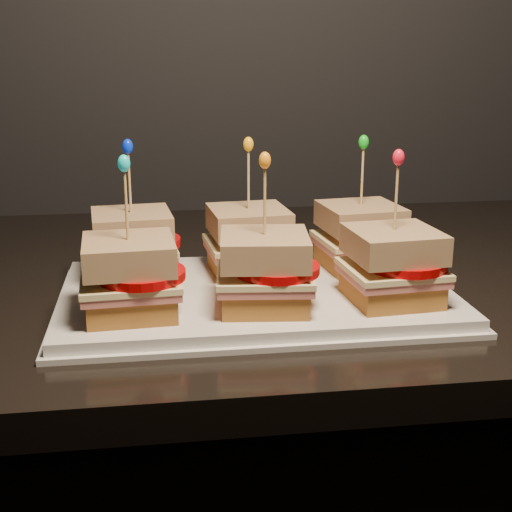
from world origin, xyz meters
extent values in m
cube|color=black|center=(-0.60, 1.65, 0.88)|extent=(2.29, 0.72, 0.04)
cube|color=white|center=(-0.38, 1.51, 0.91)|extent=(0.43, 0.26, 0.02)
cube|color=white|center=(-0.38, 1.51, 0.91)|extent=(0.44, 0.28, 0.01)
cube|color=brown|center=(-0.51, 1.57, 0.93)|extent=(0.09, 0.09, 0.02)
cube|color=#B5605A|center=(-0.51, 1.57, 0.95)|extent=(0.10, 0.10, 0.01)
cube|color=beige|center=(-0.51, 1.57, 0.96)|extent=(0.11, 0.10, 0.01)
cylinder|color=#B00608|center=(-0.50, 1.57, 0.96)|extent=(0.09, 0.09, 0.01)
cube|color=brown|center=(-0.51, 1.57, 0.98)|extent=(0.10, 0.10, 0.03)
cylinder|color=tan|center=(-0.51, 1.57, 1.03)|extent=(0.00, 0.00, 0.09)
ellipsoid|color=#0626E1|center=(-0.51, 1.57, 1.07)|extent=(0.01, 0.01, 0.02)
cube|color=brown|center=(-0.38, 1.57, 0.93)|extent=(0.09, 0.09, 0.02)
cube|color=#B5605A|center=(-0.38, 1.57, 0.95)|extent=(0.10, 0.10, 0.01)
cube|color=beige|center=(-0.38, 1.57, 0.96)|extent=(0.10, 0.10, 0.01)
cylinder|color=#B00608|center=(-0.36, 1.57, 0.96)|extent=(0.09, 0.09, 0.01)
cube|color=brown|center=(-0.38, 1.57, 0.98)|extent=(0.10, 0.10, 0.03)
cylinder|color=tan|center=(-0.38, 1.57, 1.03)|extent=(0.00, 0.00, 0.09)
ellipsoid|color=orange|center=(-0.38, 1.57, 1.07)|extent=(0.01, 0.01, 0.02)
cube|color=brown|center=(-0.24, 1.57, 0.93)|extent=(0.10, 0.10, 0.02)
cube|color=#B5605A|center=(-0.24, 1.57, 0.95)|extent=(0.10, 0.10, 0.01)
cube|color=beige|center=(-0.24, 1.57, 0.96)|extent=(0.11, 0.10, 0.01)
cylinder|color=#B00608|center=(-0.23, 1.57, 0.96)|extent=(0.09, 0.09, 0.01)
cube|color=brown|center=(-0.24, 1.57, 0.98)|extent=(0.10, 0.10, 0.03)
cylinder|color=tan|center=(-0.24, 1.57, 1.03)|extent=(0.00, 0.00, 0.09)
ellipsoid|color=#12B01A|center=(-0.24, 1.57, 1.07)|extent=(0.01, 0.01, 0.02)
cube|color=brown|center=(-0.51, 1.45, 0.93)|extent=(0.09, 0.09, 0.02)
cube|color=#B5605A|center=(-0.51, 1.45, 0.95)|extent=(0.10, 0.10, 0.01)
cube|color=beige|center=(-0.51, 1.45, 0.96)|extent=(0.10, 0.10, 0.01)
cylinder|color=#B00608|center=(-0.50, 1.44, 0.96)|extent=(0.09, 0.09, 0.01)
cube|color=brown|center=(-0.51, 1.45, 0.98)|extent=(0.09, 0.09, 0.03)
cylinder|color=tan|center=(-0.51, 1.45, 1.03)|extent=(0.00, 0.00, 0.09)
ellipsoid|color=#14C5C9|center=(-0.51, 1.45, 1.07)|extent=(0.01, 0.01, 0.02)
cube|color=brown|center=(-0.38, 1.45, 0.93)|extent=(0.10, 0.10, 0.02)
cube|color=#B5605A|center=(-0.38, 1.45, 0.95)|extent=(0.10, 0.10, 0.01)
cube|color=beige|center=(-0.38, 1.45, 0.96)|extent=(0.11, 0.10, 0.01)
cylinder|color=#B00608|center=(-0.36, 1.44, 0.96)|extent=(0.09, 0.09, 0.01)
cube|color=brown|center=(-0.38, 1.45, 0.98)|extent=(0.10, 0.10, 0.03)
cylinder|color=tan|center=(-0.38, 1.45, 1.03)|extent=(0.00, 0.00, 0.09)
ellipsoid|color=orange|center=(-0.38, 1.45, 1.07)|extent=(0.01, 0.01, 0.02)
cube|color=brown|center=(-0.24, 1.45, 0.93)|extent=(0.09, 0.09, 0.02)
cube|color=#B5605A|center=(-0.24, 1.45, 0.95)|extent=(0.10, 0.10, 0.01)
cube|color=beige|center=(-0.24, 1.45, 0.96)|extent=(0.10, 0.10, 0.01)
cylinder|color=#B00608|center=(-0.23, 1.44, 0.96)|extent=(0.09, 0.09, 0.01)
cube|color=brown|center=(-0.24, 1.45, 0.98)|extent=(0.10, 0.10, 0.03)
cylinder|color=tan|center=(-0.24, 1.45, 1.03)|extent=(0.00, 0.00, 0.09)
ellipsoid|color=red|center=(-0.24, 1.45, 1.07)|extent=(0.01, 0.01, 0.02)
camera|label=1|loc=(-0.48, 0.77, 1.18)|focal=50.00mm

